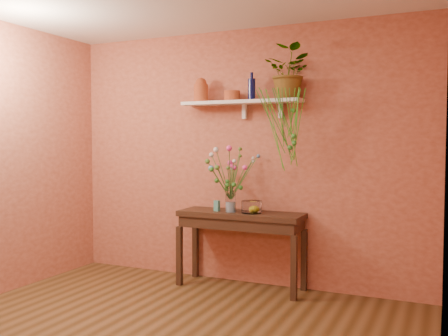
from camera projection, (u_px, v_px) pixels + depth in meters
room at (133, 164)px, 3.50m from camera, size 4.04×4.04×2.70m
sideboard at (241, 223)px, 5.11m from camera, size 1.30×0.42×0.79m
wall_shelf at (242, 103)px, 5.15m from camera, size 1.30×0.24×0.19m
terracotta_jug at (201, 90)px, 5.31m from camera, size 0.18×0.18×0.26m
terracotta_pot at (232, 96)px, 5.18m from camera, size 0.22×0.22×0.10m
blue_bottle at (252, 89)px, 5.08m from camera, size 0.10×0.10×0.28m
spider_plant at (290, 72)px, 4.90m from camera, size 0.54×0.50×0.51m
plant_fronds at (288, 126)px, 4.77m from camera, size 0.48×0.35×0.80m
glass_vase at (231, 203)px, 5.09m from camera, size 0.11×0.11×0.22m
bouquet at (227, 169)px, 5.07m from camera, size 0.56×0.52×0.56m
glass_bowl at (252, 207)px, 5.02m from camera, size 0.21×0.21×0.12m
lemon at (253, 209)px, 5.03m from camera, size 0.07×0.07×0.07m
carton at (217, 206)px, 5.17m from camera, size 0.06×0.05×0.11m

